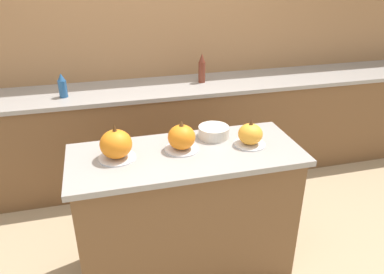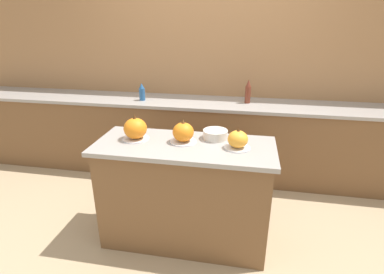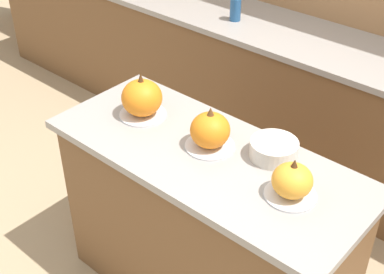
{
  "view_description": "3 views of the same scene",
  "coord_description": "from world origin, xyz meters",
  "px_view_note": "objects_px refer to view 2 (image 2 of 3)",
  "views": [
    {
      "loc": [
        -0.46,
        -1.89,
        1.92
      ],
      "look_at": [
        0.02,
        -0.05,
        1.0
      ],
      "focal_mm": 35.0,
      "sensor_mm": 36.0,
      "label": 1
    },
    {
      "loc": [
        0.44,
        -2.06,
        1.78
      ],
      "look_at": [
        0.05,
        0.03,
        0.93
      ],
      "focal_mm": 28.0,
      "sensor_mm": 36.0,
      "label": 2
    },
    {
      "loc": [
        1.11,
        -1.35,
        2.17
      ],
      "look_at": [
        -0.06,
        -0.01,
        0.94
      ],
      "focal_mm": 50.0,
      "sensor_mm": 36.0,
      "label": 3
    }
  ],
  "objects_px": {
    "pumpkin_cake_left": "(135,129)",
    "mixing_bowl": "(215,134)",
    "bottle_tall": "(248,92)",
    "pumpkin_cake_center": "(183,133)",
    "pumpkin_cake_right": "(238,140)",
    "bottle_short": "(142,92)"
  },
  "relations": [
    {
      "from": "pumpkin_cake_left",
      "to": "mixing_bowl",
      "type": "height_order",
      "value": "pumpkin_cake_left"
    },
    {
      "from": "pumpkin_cake_left",
      "to": "mixing_bowl",
      "type": "xyz_separation_m",
      "value": [
        0.62,
        0.13,
        -0.05
      ]
    },
    {
      "from": "bottle_tall",
      "to": "mixing_bowl",
      "type": "distance_m",
      "value": 1.12
    },
    {
      "from": "pumpkin_cake_left",
      "to": "pumpkin_cake_center",
      "type": "xyz_separation_m",
      "value": [
        0.38,
        0.01,
        -0.01
      ]
    },
    {
      "from": "pumpkin_cake_right",
      "to": "bottle_short",
      "type": "xyz_separation_m",
      "value": [
        -1.14,
        1.16,
        0.04
      ]
    },
    {
      "from": "pumpkin_cake_left",
      "to": "bottle_tall",
      "type": "distance_m",
      "value": 1.49
    },
    {
      "from": "pumpkin_cake_left",
      "to": "bottle_short",
      "type": "distance_m",
      "value": 1.17
    },
    {
      "from": "bottle_short",
      "to": "bottle_tall",
      "type": "bearing_deg",
      "value": 4.79
    },
    {
      "from": "pumpkin_cake_right",
      "to": "bottle_short",
      "type": "relative_size",
      "value": 0.99
    },
    {
      "from": "bottle_short",
      "to": "pumpkin_cake_left",
      "type": "bearing_deg",
      "value": -73.21
    },
    {
      "from": "mixing_bowl",
      "to": "bottle_short",
      "type": "bearing_deg",
      "value": 133.92
    },
    {
      "from": "pumpkin_cake_left",
      "to": "pumpkin_cake_center",
      "type": "distance_m",
      "value": 0.38
    },
    {
      "from": "pumpkin_cake_right",
      "to": "mixing_bowl",
      "type": "xyz_separation_m",
      "value": [
        -0.18,
        0.16,
        -0.03
      ]
    },
    {
      "from": "pumpkin_cake_left",
      "to": "pumpkin_cake_center",
      "type": "relative_size",
      "value": 1.03
    },
    {
      "from": "pumpkin_cake_center",
      "to": "mixing_bowl",
      "type": "distance_m",
      "value": 0.27
    },
    {
      "from": "bottle_short",
      "to": "mixing_bowl",
      "type": "xyz_separation_m",
      "value": [
        0.96,
        -0.99,
        -0.07
      ]
    },
    {
      "from": "pumpkin_cake_right",
      "to": "bottle_tall",
      "type": "xyz_separation_m",
      "value": [
        0.05,
        1.26,
        0.08
      ]
    },
    {
      "from": "pumpkin_cake_center",
      "to": "bottle_short",
      "type": "relative_size",
      "value": 1.05
    },
    {
      "from": "pumpkin_cake_center",
      "to": "pumpkin_cake_right",
      "type": "distance_m",
      "value": 0.42
    },
    {
      "from": "pumpkin_cake_right",
      "to": "mixing_bowl",
      "type": "height_order",
      "value": "pumpkin_cake_right"
    },
    {
      "from": "pumpkin_cake_center",
      "to": "bottle_short",
      "type": "bearing_deg",
      "value": 123.02
    },
    {
      "from": "pumpkin_cake_left",
      "to": "pumpkin_cake_right",
      "type": "bearing_deg",
      "value": -2.62
    }
  ]
}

